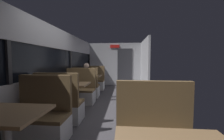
{
  "coord_description": "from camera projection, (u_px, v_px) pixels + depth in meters",
  "views": [
    {
      "loc": [
        0.52,
        -3.65,
        1.36
      ],
      "look_at": [
        -0.08,
        3.31,
        0.89
      ],
      "focal_mm": 22.9,
      "sensor_mm": 36.0,
      "label": 1
    }
  ],
  "objects": [
    {
      "name": "carriage_aisle_panel_right",
      "position": [
        145.0,
        65.0,
        6.54
      ],
      "size": [
        0.08,
        2.4,
        2.3
      ],
      "primitive_type": "cube",
      "color": "#B2B2B7",
      "rests_on": "ground_plane"
    },
    {
      "name": "dining_table_near_window",
      "position": [
        6.0,
        120.0,
        1.72
      ],
      "size": [
        0.9,
        0.7,
        0.74
      ],
      "color": "#9E9EA3",
      "rests_on": "ground_plane"
    },
    {
      "name": "bench_mid_window_facing_entry",
      "position": [
        80.0,
        93.0,
        4.56
      ],
      "size": [
        0.95,
        0.5,
        1.1
      ],
      "color": "silver",
      "rests_on": "ground_plane"
    },
    {
      "name": "coffee_cup_primary",
      "position": [
        78.0,
        81.0,
        3.89
      ],
      "size": [
        0.07,
        0.07,
        0.09
      ],
      "color": "#B23333",
      "rests_on": "dining_table_mid_window"
    },
    {
      "name": "carriage_end_bulkhead",
      "position": [
        116.0,
        64.0,
        7.85
      ],
      "size": [
        2.9,
        0.11,
        2.3
      ],
      "color": "#B2B2B7",
      "rests_on": "ground_plane"
    },
    {
      "name": "dining_table_mid_window",
      "position": [
        72.0,
        87.0,
        3.84
      ],
      "size": [
        0.9,
        0.7,
        0.74
      ],
      "color": "#9E9EA3",
      "rests_on": "ground_plane"
    },
    {
      "name": "bench_far_window_facing_end",
      "position": [
        86.0,
        88.0,
        5.29
      ],
      "size": [
        0.95,
        0.5,
        1.1
      ],
      "color": "silver",
      "rests_on": "ground_plane"
    },
    {
      "name": "bench_far_window_facing_entry",
      "position": [
        94.0,
        82.0,
        6.68
      ],
      "size": [
        0.95,
        0.5,
        1.1
      ],
      "color": "silver",
      "rests_on": "ground_plane"
    },
    {
      "name": "ground_plane",
      "position": [
        104.0,
        112.0,
        3.76
      ],
      "size": [
        3.3,
        9.2,
        0.02
      ],
      "primitive_type": "cube",
      "color": "#423F44"
    },
    {
      "name": "carriage_window_panel_left",
      "position": [
        50.0,
        70.0,
        3.81
      ],
      "size": [
        0.09,
        8.48,
        2.3
      ],
      "color": "#B2B2B7",
      "rests_on": "ground_plane"
    },
    {
      "name": "seated_passenger",
      "position": [
        86.0,
        82.0,
        5.35
      ],
      "size": [
        0.47,
        0.55,
        1.26
      ],
      "color": "#26262D",
      "rests_on": "ground_plane"
    },
    {
      "name": "dining_table_far_window",
      "position": [
        90.0,
        78.0,
        5.97
      ],
      "size": [
        0.9,
        0.7,
        0.74
      ],
      "color": "#9E9EA3",
      "rests_on": "ground_plane"
    },
    {
      "name": "bench_near_window_facing_entry",
      "position": [
        41.0,
        121.0,
        2.43
      ],
      "size": [
        0.95,
        0.5,
        1.1
      ],
      "color": "silver",
      "rests_on": "ground_plane"
    },
    {
      "name": "bench_mid_window_facing_end",
      "position": [
        60.0,
        107.0,
        3.17
      ],
      "size": [
        0.95,
        0.5,
        1.1
      ],
      "color": "silver",
      "rests_on": "ground_plane"
    }
  ]
}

